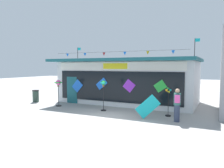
{
  "coord_description": "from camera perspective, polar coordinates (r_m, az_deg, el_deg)",
  "views": [
    {
      "loc": [
        5.56,
        -10.43,
        2.79
      ],
      "look_at": [
        -0.63,
        2.09,
        1.66
      ],
      "focal_mm": 35.06,
      "sensor_mm": 36.0,
      "label": 1
    }
  ],
  "objects": [
    {
      "name": "ground_plane",
      "position": [
        12.15,
        -1.73,
        -8.67
      ],
      "size": [
        80.0,
        80.0,
        0.0
      ],
      "primitive_type": "plane",
      "color": "#9E9B99"
    },
    {
      "name": "kite_shop_building",
      "position": [
        17.12,
        4.27,
        0.93
      ],
      "size": [
        10.52,
        5.89,
        4.68
      ],
      "color": "silver",
      "rests_on": "ground_plane"
    },
    {
      "name": "wind_spinner_far_left",
      "position": [
        15.72,
        -13.82,
        -0.45
      ],
      "size": [
        0.38,
        0.38,
        1.85
      ],
      "color": "black",
      "rests_on": "ground_plane"
    },
    {
      "name": "wind_spinner_left",
      "position": [
        13.66,
        -2.25,
        -1.2
      ],
      "size": [
        0.33,
        0.33,
        1.91
      ],
      "color": "black",
      "rests_on": "ground_plane"
    },
    {
      "name": "wind_spinner_center_left",
      "position": [
        12.62,
        14.46,
        -4.11
      ],
      "size": [
        0.32,
        0.32,
        1.63
      ],
      "color": "black",
      "rests_on": "ground_plane"
    },
    {
      "name": "person_near_camera",
      "position": [
        11.47,
        16.61,
        -5.12
      ],
      "size": [
        0.35,
        0.47,
        1.68
      ],
      "rotation": [
        0.0,
        0.0,
        3.32
      ],
      "color": "#333D56",
      "rests_on": "ground_plane"
    },
    {
      "name": "trash_bin",
      "position": [
        18.22,
        -19.28,
        -2.93
      ],
      "size": [
        0.52,
        0.52,
        0.94
      ],
      "color": "#2D4238",
      "rests_on": "ground_plane"
    },
    {
      "name": "display_kite_on_ground",
      "position": [
        11.86,
        9.3,
        -5.82
      ],
      "size": [
        1.31,
        0.44,
        1.31
      ],
      "primitive_type": "cube",
      "rotation": [
        -0.34,
        0.79,
        0.0
      ],
      "color": "#19B7BC",
      "rests_on": "ground_plane"
    }
  ]
}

